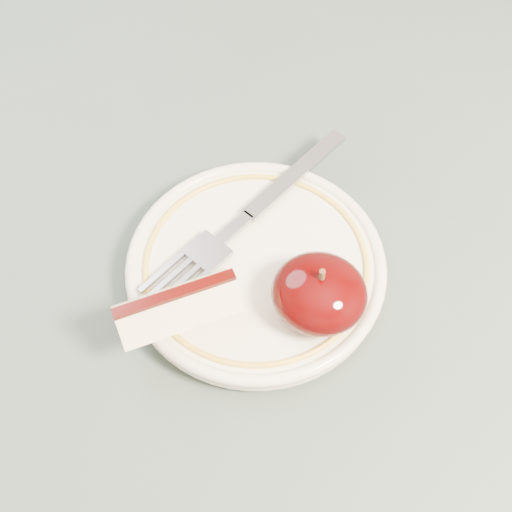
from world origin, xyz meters
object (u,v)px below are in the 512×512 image
(plate, at_px, (256,267))
(fork, at_px, (247,217))
(apple_half, at_px, (319,293))
(table, at_px, (200,311))

(plate, xyz_separation_m, fork, (-0.02, 0.03, 0.01))
(apple_half, bearing_deg, fork, 142.39)
(apple_half, bearing_deg, plate, 158.37)
(plate, distance_m, apple_half, 0.06)
(table, bearing_deg, apple_half, -12.47)
(plate, bearing_deg, fork, 118.79)
(table, relative_size, fork, 4.69)
(fork, bearing_deg, plate, -127.69)
(apple_half, xyz_separation_m, fork, (-0.07, 0.05, -0.01))
(table, distance_m, apple_half, 0.16)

